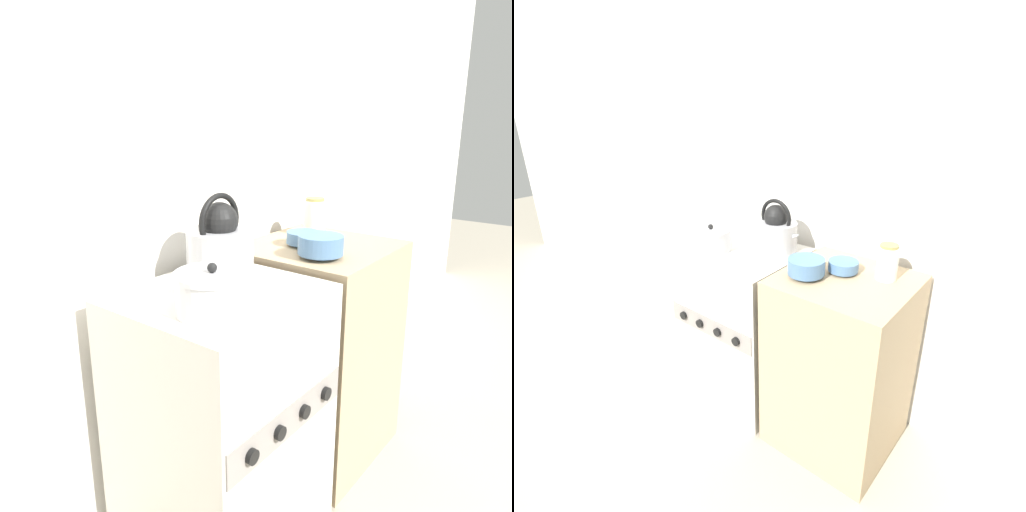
% 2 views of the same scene
% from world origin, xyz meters
% --- Properties ---
extents(wall_back, '(7.00, 0.06, 2.50)m').
position_xyz_m(wall_back, '(0.00, 0.63, 1.25)').
color(wall_back, silver).
rests_on(wall_back, ground_plane).
extents(stove, '(0.60, 0.56, 0.91)m').
position_xyz_m(stove, '(0.00, 0.27, 0.46)').
color(stove, beige).
rests_on(stove, ground_plane).
extents(counter, '(0.58, 0.56, 0.93)m').
position_xyz_m(counter, '(0.62, 0.28, 0.47)').
color(counter, tan).
rests_on(counter, ground_plane).
extents(kettle, '(0.28, 0.23, 0.28)m').
position_xyz_m(kettle, '(0.14, 0.38, 1.02)').
color(kettle, '#B2B2B7').
rests_on(kettle, stove).
extents(cooking_pot, '(0.21, 0.21, 0.15)m').
position_xyz_m(cooking_pot, '(-0.14, 0.17, 0.97)').
color(cooking_pot, silver).
rests_on(cooking_pot, stove).
extents(enamel_bowl, '(0.17, 0.17, 0.09)m').
position_xyz_m(enamel_bowl, '(0.46, 0.18, 0.98)').
color(enamel_bowl, '#4C729E').
rests_on(enamel_bowl, counter).
extents(small_ceramic_bowl, '(0.14, 0.14, 0.06)m').
position_xyz_m(small_ceramic_bowl, '(0.57, 0.33, 0.96)').
color(small_ceramic_bowl, '#4C729E').
rests_on(small_ceramic_bowl, counter).
extents(storage_jar, '(0.09, 0.09, 0.16)m').
position_xyz_m(storage_jar, '(0.76, 0.39, 1.01)').
color(storage_jar, silver).
rests_on(storage_jar, counter).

